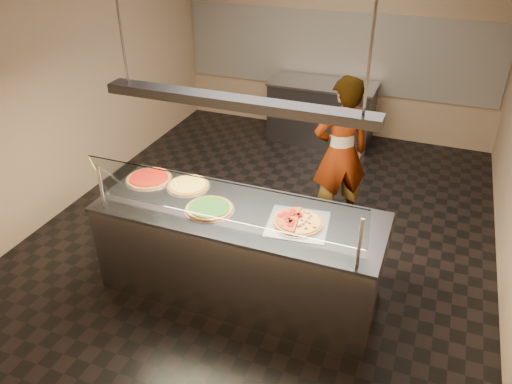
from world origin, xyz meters
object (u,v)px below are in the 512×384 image
at_px(pizza_tomato, 149,178).
at_px(prep_table, 321,112).
at_px(pizza_spatula, 180,185).
at_px(heat_lamp_housing, 236,102).
at_px(half_pizza_sausage, 309,224).
at_px(sneeze_guard, 222,201).
at_px(perforated_tray, 298,223).
at_px(pizza_spinach, 210,208).
at_px(serving_counter, 240,252).
at_px(worker, 341,153).
at_px(pizza_cheese, 188,185).
at_px(half_pizza_pepperoni, 287,218).

relative_size(pizza_tomato, prep_table, 0.29).
bearing_deg(pizza_spatula, prep_table, 82.18).
relative_size(pizza_spatula, heat_lamp_housing, 0.12).
height_order(half_pizza_sausage, pizza_tomato, half_pizza_sausage).
height_order(sneeze_guard, half_pizza_sausage, sneeze_guard).
distance_m(perforated_tray, pizza_tomato, 1.62).
bearing_deg(half_pizza_sausage, perforated_tray, -178.75).
xyz_separation_m(half_pizza_sausage, pizza_spinach, (-0.91, -0.07, -0.01)).
distance_m(serving_counter, pizza_tomato, 1.18).
distance_m(perforated_tray, heat_lamp_housing, 1.16).
xyz_separation_m(sneeze_guard, pizza_spinach, (-0.25, 0.27, -0.28)).
bearing_deg(prep_table, pizza_spatula, -97.82).
bearing_deg(pizza_tomato, worker, 40.03).
relative_size(serving_counter, prep_table, 1.64).
distance_m(worker, heat_lamp_housing, 1.98).
distance_m(sneeze_guard, prep_table, 4.18).
bearing_deg(perforated_tray, pizza_cheese, 168.48).
bearing_deg(pizza_cheese, prep_table, 82.99).
height_order(pizza_cheese, worker, worker).
xyz_separation_m(pizza_spinach, heat_lamp_housing, (0.25, 0.08, 1.00)).
bearing_deg(sneeze_guard, pizza_spinach, 133.32).
relative_size(pizza_cheese, pizza_spatula, 1.54).
bearing_deg(pizza_spinach, serving_counter, 16.98).
distance_m(sneeze_guard, heat_lamp_housing, 0.80).
distance_m(pizza_spatula, heat_lamp_housing, 1.22).
relative_size(half_pizza_pepperoni, prep_table, 0.28).
bearing_deg(perforated_tray, half_pizza_sausage, 1.25).
xyz_separation_m(pizza_spatula, prep_table, (0.49, 3.59, -0.49)).
relative_size(half_pizza_sausage, pizza_spatula, 1.61).
height_order(perforated_tray, worker, worker).
relative_size(serving_counter, sneeze_guard, 1.10).
bearing_deg(pizza_spinach, half_pizza_pepperoni, 5.40).
height_order(pizza_cheese, prep_table, pizza_cheese).
relative_size(serving_counter, pizza_cheese, 6.12).
relative_size(half_pizza_sausage, prep_table, 0.28).
bearing_deg(pizza_spatula, half_pizza_sausage, -7.75).
bearing_deg(serving_counter, pizza_tomato, 168.64).
bearing_deg(pizza_cheese, pizza_spinach, -39.23).
xyz_separation_m(serving_counter, prep_table, (-0.19, 3.76, 0.00)).
bearing_deg(worker, half_pizza_pepperoni, 51.81).
bearing_deg(worker, perforated_tray, 55.47).
bearing_deg(pizza_spatula, perforated_tray, -8.48).
xyz_separation_m(half_pizza_pepperoni, pizza_spinach, (-0.71, -0.07, -0.02)).
relative_size(perforated_tray, heat_lamp_housing, 0.25).
bearing_deg(worker, pizza_tomato, 6.08).
bearing_deg(pizza_tomato, sneeze_guard, -27.78).
bearing_deg(prep_table, sneeze_guard, -87.30).
xyz_separation_m(sneeze_guard, pizza_cheese, (-0.63, 0.57, -0.28)).
relative_size(sneeze_guard, perforated_tray, 4.14).
xyz_separation_m(pizza_tomato, heat_lamp_housing, (1.05, -0.21, 1.01)).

